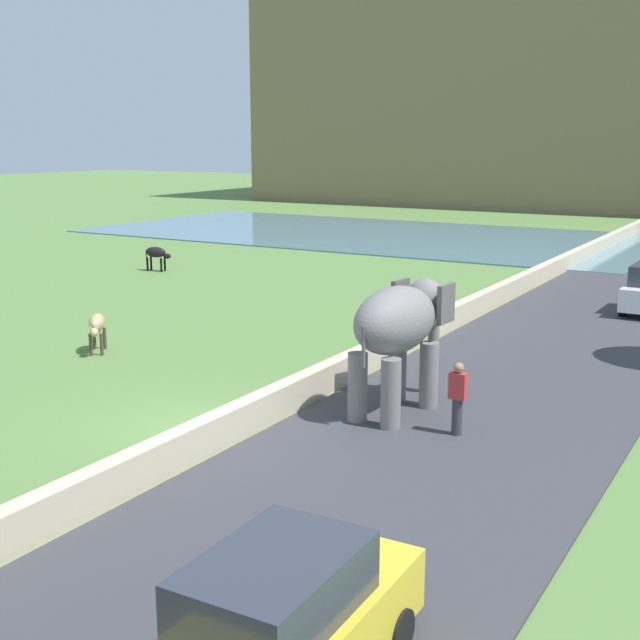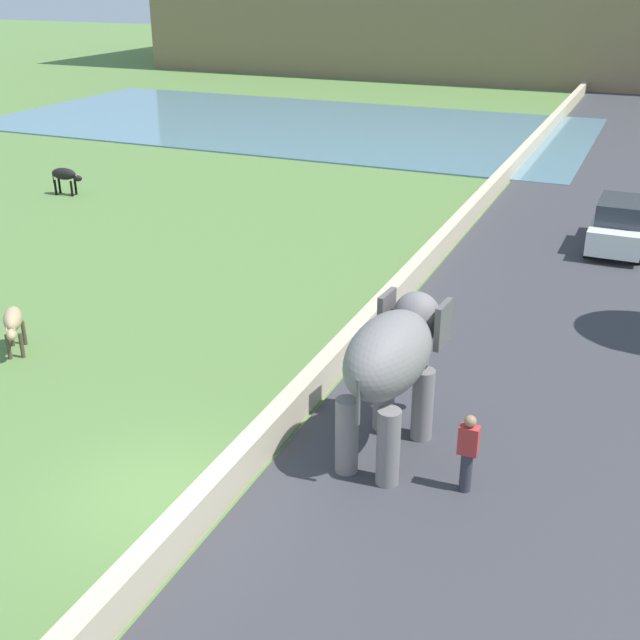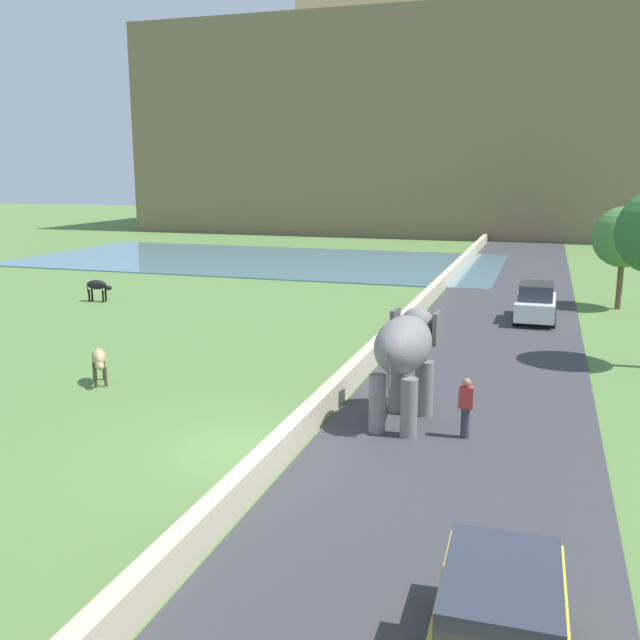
{
  "view_description": "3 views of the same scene",
  "coord_description": "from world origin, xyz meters",
  "views": [
    {
      "loc": [
        11.15,
        -13.47,
        6.19
      ],
      "look_at": [
        0.0,
        5.41,
        1.38
      ],
      "focal_mm": 46.75,
      "sensor_mm": 36.0,
      "label": 1
    },
    {
      "loc": [
        7.52,
        -9.86,
        8.86
      ],
      "look_at": [
        0.76,
        5.87,
        1.27
      ],
      "focal_mm": 44.8,
      "sensor_mm": 36.0,
      "label": 2
    },
    {
      "loc": [
        6.83,
        -14.98,
        6.71
      ],
      "look_at": [
        -0.49,
        7.94,
        1.64
      ],
      "focal_mm": 39.68,
      "sensor_mm": 36.0,
      "label": 3
    }
  ],
  "objects": [
    {
      "name": "ground_plane",
      "position": [
        0.0,
        0.0,
        0.0
      ],
      "size": [
        220.0,
        220.0,
        0.0
      ],
      "primitive_type": "plane",
      "color": "#567A3D"
    },
    {
      "name": "road_surface",
      "position": [
        5.0,
        20.0,
        0.03
      ],
      "size": [
        7.0,
        120.0,
        0.06
      ],
      "primitive_type": "cube",
      "color": "#38383D",
      "rests_on": "ground"
    },
    {
      "name": "barrier_wall",
      "position": [
        1.2,
        18.0,
        0.37
      ],
      "size": [
        0.4,
        110.0,
        0.74
      ],
      "primitive_type": "cube",
      "color": "beige",
      "rests_on": "ground"
    },
    {
      "name": "lake",
      "position": [
        -14.0,
        35.07,
        0.04
      ],
      "size": [
        36.0,
        18.0,
        0.08
      ],
      "primitive_type": "cube",
      "color": "slate",
      "rests_on": "ground"
    },
    {
      "name": "hill_distant",
      "position": [
        -6.0,
        70.26,
        11.29
      ],
      "size": [
        64.0,
        28.0,
        22.59
      ],
      "primitive_type": "cube",
      "color": "#7F6B4C",
      "rests_on": "ground"
    },
    {
      "name": "elephant",
      "position": [
        3.44,
        3.13,
        2.04
      ],
      "size": [
        1.6,
        3.51,
        2.99
      ],
      "color": "slate",
      "rests_on": "ground"
    },
    {
      "name": "person_beside_elephant",
      "position": [
        5.17,
        2.34,
        0.87
      ],
      "size": [
        0.36,
        0.22,
        1.63
      ],
      "color": "#33333D",
      "rests_on": "ground"
    },
    {
      "name": "car_white",
      "position": [
        6.57,
        17.88,
        0.9
      ],
      "size": [
        1.84,
        4.02,
        1.8
      ],
      "color": "white",
      "rests_on": "ground"
    },
    {
      "name": "car_yellow",
      "position": [
        6.58,
        -6.54,
        0.9
      ],
      "size": [
        1.86,
        4.03,
        1.8
      ],
      "color": "gold",
      "rests_on": "ground"
    },
    {
      "name": "cow_tan",
      "position": [
        -6.55,
        3.65,
        0.84
      ],
      "size": [
        1.12,
        1.3,
        1.15
      ],
      "color": "tan",
      "rests_on": "ground"
    },
    {
      "name": "cow_black",
      "position": [
        -15.39,
        16.28,
        0.84
      ],
      "size": [
        1.42,
        0.59,
        1.15
      ],
      "color": "black",
      "rests_on": "ground"
    },
    {
      "name": "tree_mid",
      "position": [
        10.44,
        22.42,
        3.56
      ],
      "size": [
        2.98,
        2.98,
        5.07
      ],
      "color": "brown",
      "rests_on": "ground"
    }
  ]
}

